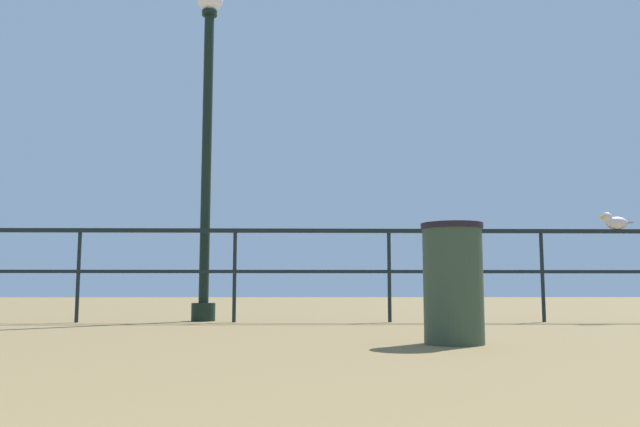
{
  "coord_description": "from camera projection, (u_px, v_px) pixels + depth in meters",
  "views": [
    {
      "loc": [
        0.86,
        1.1,
        0.4
      ],
      "look_at": [
        1.01,
        8.26,
        1.24
      ],
      "focal_mm": 35.89,
      "sensor_mm": 36.0,
      "label": 1
    }
  ],
  "objects": [
    {
      "name": "seagull_on_rail",
      "position": [
        615.0,
        222.0,
        7.78
      ],
      "size": [
        0.44,
        0.19,
        0.21
      ],
      "color": "silver",
      "rests_on": "pier_railing"
    },
    {
      "name": "lamppost_center",
      "position": [
        207.0,
        119.0,
        8.13
      ],
      "size": [
        0.34,
        0.34,
        4.42
      ],
      "color": "black",
      "rests_on": "ground_plane"
    },
    {
      "name": "pier_railing",
      "position": [
        235.0,
        253.0,
        7.64
      ],
      "size": [
        22.25,
        0.05,
        1.11
      ],
      "color": "black",
      "rests_on": "ground_plane"
    },
    {
      "name": "trash_bin",
      "position": [
        453.0,
        283.0,
        4.64
      ],
      "size": [
        0.45,
        0.45,
        0.87
      ],
      "color": "#31442F",
      "rests_on": "ground_plane"
    }
  ]
}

